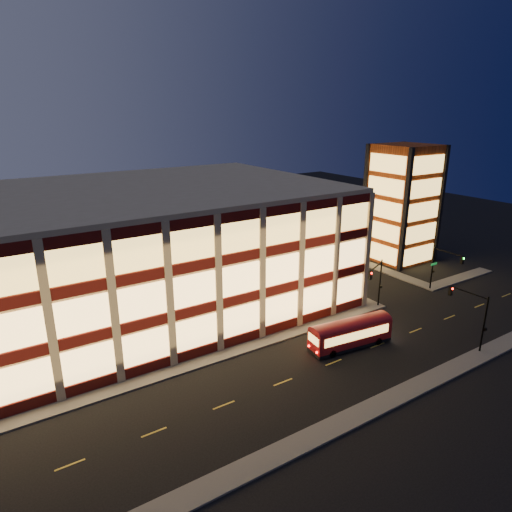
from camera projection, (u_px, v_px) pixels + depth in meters
ground at (211, 365)px, 43.09m from camera, size 200.00×200.00×0.00m
sidewalk_office_south at (177, 369)px, 42.30m from camera, size 54.00×2.00×0.15m
sidewalk_office_east at (294, 269)px, 68.57m from camera, size 2.00×30.00×0.15m
sidewalk_tower_south at (458, 279)px, 64.69m from camera, size 14.00×2.00×0.15m
sidewalk_tower_west at (347, 257)px, 74.29m from camera, size 2.00×30.00×0.15m
sidewalk_near at (296, 445)px, 32.72m from camera, size 100.00×2.00×0.15m
office_building at (119, 252)px, 52.79m from camera, size 50.45×30.45×14.50m
stair_tower at (402, 204)px, 70.62m from camera, size 8.60×8.60×18.00m
traffic_signal_far at (377, 278)px, 53.57m from camera, size 3.79×1.87×6.00m
traffic_signal_right at (443, 263)px, 58.76m from camera, size 1.20×4.37×6.00m
traffic_signal_near at (472, 309)px, 45.27m from camera, size 0.32×4.45×6.00m
trolley_bus at (350, 332)px, 45.94m from camera, size 9.05×3.28×3.00m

